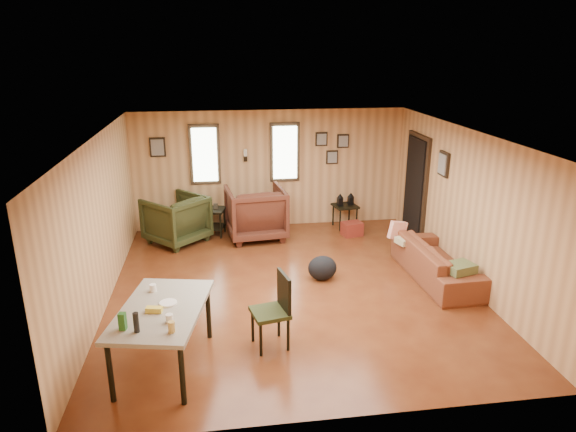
# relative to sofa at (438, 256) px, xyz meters

# --- Properties ---
(room) EXTENTS (5.54, 6.04, 2.44)m
(room) POSITION_rel_sofa_xyz_m (-2.21, 0.27, 0.81)
(room) COLOR brown
(room) RESTS_ON ground
(sofa) EXTENTS (0.66, 2.04, 0.79)m
(sofa) POSITION_rel_sofa_xyz_m (0.00, 0.00, 0.00)
(sofa) COLOR brown
(sofa) RESTS_ON ground
(recliner_brown) EXTENTS (1.19, 1.13, 1.12)m
(recliner_brown) POSITION_rel_sofa_xyz_m (-2.74, 2.31, 0.16)
(recliner_brown) COLOR #4D2317
(recliner_brown) RESTS_ON ground
(recliner_green) EXTENTS (1.34, 1.33, 1.00)m
(recliner_green) POSITION_rel_sofa_xyz_m (-4.26, 2.27, 0.11)
(recliner_green) COLOR #2B3016
(recliner_green) RESTS_ON ground
(end_table) EXTENTS (0.61, 0.58, 0.66)m
(end_table) POSITION_rel_sofa_xyz_m (-3.60, 2.58, -0.02)
(end_table) COLOR black
(end_table) RESTS_ON ground
(side_table) EXTENTS (0.53, 0.53, 0.74)m
(side_table) POSITION_rel_sofa_xyz_m (-0.87, 2.64, 0.10)
(side_table) COLOR black
(side_table) RESTS_ON ground
(cooler) EXTENTS (0.43, 0.35, 0.27)m
(cooler) POSITION_rel_sofa_xyz_m (-0.84, 2.14, -0.26)
(cooler) COLOR maroon
(cooler) RESTS_ON ground
(backpack) EXTENTS (0.51, 0.42, 0.40)m
(backpack) POSITION_rel_sofa_xyz_m (-1.84, 0.22, -0.19)
(backpack) COLOR black
(backpack) RESTS_ON ground
(sofa_pillows) EXTENTS (0.87, 1.77, 0.36)m
(sofa_pillows) POSITION_rel_sofa_xyz_m (-0.17, -0.00, 0.11)
(sofa_pillows) COLOR #556035
(sofa_pillows) RESTS_ON sofa
(dining_table) EXTENTS (1.19, 1.66, 0.99)m
(dining_table) POSITION_rel_sofa_xyz_m (-4.15, -1.85, 0.30)
(dining_table) COLOR gray
(dining_table) RESTS_ON ground
(dining_chair) EXTENTS (0.51, 0.51, 0.96)m
(dining_chair) POSITION_rel_sofa_xyz_m (-2.81, -1.56, 0.14)
(dining_chair) COLOR #2B3016
(dining_chair) RESTS_ON ground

